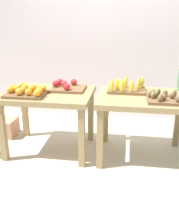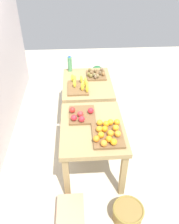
{
  "view_description": "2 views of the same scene",
  "coord_description": "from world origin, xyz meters",
  "px_view_note": "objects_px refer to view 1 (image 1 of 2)",
  "views": [
    {
      "loc": [
        0.38,
        -2.91,
        1.62
      ],
      "look_at": [
        -0.07,
        0.02,
        0.52
      ],
      "focal_mm": 42.46,
      "sensor_mm": 36.0,
      "label": 1
    },
    {
      "loc": [
        -2.77,
        0.18,
        2.61
      ],
      "look_at": [
        0.05,
        -0.0,
        0.52
      ],
      "focal_mm": 36.84,
      "sensor_mm": 36.0,
      "label": 2
    }
  ],
  "objects_px": {
    "banana_crate": "(127,88)",
    "kiwi_bin": "(164,98)",
    "apple_bin": "(67,87)",
    "orange_bin": "(27,91)",
    "display_table_left": "(49,101)",
    "display_table_right": "(144,105)",
    "cardboard_produce_box": "(2,127)"
  },
  "relations": [
    {
      "from": "banana_crate",
      "to": "kiwi_bin",
      "type": "relative_size",
      "value": 1.21
    },
    {
      "from": "apple_bin",
      "to": "orange_bin",
      "type": "bearing_deg",
      "value": -142.99
    },
    {
      "from": "orange_bin",
      "to": "banana_crate",
      "type": "distance_m",
      "value": 1.16
    },
    {
      "from": "orange_bin",
      "to": "banana_crate",
      "type": "height_order",
      "value": "banana_crate"
    },
    {
      "from": "display_table_left",
      "to": "orange_bin",
      "type": "height_order",
      "value": "orange_bin"
    },
    {
      "from": "display_table_right",
      "to": "apple_bin",
      "type": "bearing_deg",
      "value": 171.93
    },
    {
      "from": "kiwi_bin",
      "to": "display_table_left",
      "type": "bearing_deg",
      "value": 173.16
    },
    {
      "from": "display_table_left",
      "to": "banana_crate",
      "type": "relative_size",
      "value": 2.36
    },
    {
      "from": "apple_bin",
      "to": "kiwi_bin",
      "type": "xyz_separation_m",
      "value": [
        1.12,
        -0.29,
        -0.0
      ]
    },
    {
      "from": "banana_crate",
      "to": "cardboard_produce_box",
      "type": "height_order",
      "value": "banana_crate"
    },
    {
      "from": "apple_bin",
      "to": "cardboard_produce_box",
      "type": "distance_m",
      "value": 1.21
    },
    {
      "from": "orange_bin",
      "to": "kiwi_bin",
      "type": "height_order",
      "value": "orange_bin"
    },
    {
      "from": "display_table_right",
      "to": "banana_crate",
      "type": "distance_m",
      "value": 0.29
    },
    {
      "from": "orange_bin",
      "to": "kiwi_bin",
      "type": "relative_size",
      "value": 1.27
    },
    {
      "from": "orange_bin",
      "to": "cardboard_produce_box",
      "type": "relative_size",
      "value": 1.16
    },
    {
      "from": "orange_bin",
      "to": "cardboard_produce_box",
      "type": "xyz_separation_m",
      "value": [
        -0.6,
        0.46,
        -0.68
      ]
    },
    {
      "from": "display_table_left",
      "to": "display_table_right",
      "type": "relative_size",
      "value": 1.0
    },
    {
      "from": "display_table_left",
      "to": "cardboard_produce_box",
      "type": "relative_size",
      "value": 2.6
    },
    {
      "from": "orange_bin",
      "to": "cardboard_produce_box",
      "type": "height_order",
      "value": "orange_bin"
    },
    {
      "from": "kiwi_bin",
      "to": "cardboard_produce_box",
      "type": "xyz_separation_m",
      "value": [
        -2.11,
        0.46,
        -0.67
      ]
    },
    {
      "from": "display_table_left",
      "to": "display_table_right",
      "type": "bearing_deg",
      "value": 0.0
    },
    {
      "from": "display_table_left",
      "to": "orange_bin",
      "type": "xyz_separation_m",
      "value": [
        -0.2,
        -0.16,
        0.16
      ]
    },
    {
      "from": "orange_bin",
      "to": "apple_bin",
      "type": "bearing_deg",
      "value": 37.01
    },
    {
      "from": "display_table_right",
      "to": "cardboard_produce_box",
      "type": "bearing_deg",
      "value": 171.14
    },
    {
      "from": "display_table_left",
      "to": "cardboard_produce_box",
      "type": "distance_m",
      "value": 1.01
    },
    {
      "from": "banana_crate",
      "to": "cardboard_produce_box",
      "type": "xyz_separation_m",
      "value": [
        -1.72,
        0.16,
        -0.69
      ]
    },
    {
      "from": "display_table_left",
      "to": "kiwi_bin",
      "type": "bearing_deg",
      "value": -6.84
    },
    {
      "from": "display_table_left",
      "to": "apple_bin",
      "type": "height_order",
      "value": "apple_bin"
    },
    {
      "from": "display_table_right",
      "to": "kiwi_bin",
      "type": "relative_size",
      "value": 2.86
    },
    {
      "from": "cardboard_produce_box",
      "to": "display_table_left",
      "type": "bearing_deg",
      "value": -20.47
    },
    {
      "from": "display_table_left",
      "to": "banana_crate",
      "type": "distance_m",
      "value": 0.94
    },
    {
      "from": "display_table_right",
      "to": "kiwi_bin",
      "type": "bearing_deg",
      "value": -39.67
    }
  ]
}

